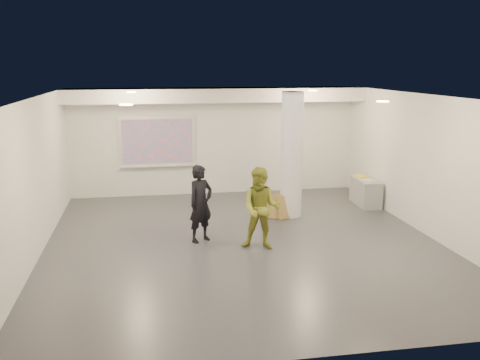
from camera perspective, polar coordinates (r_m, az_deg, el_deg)
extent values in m
cube|color=#36383D|center=(11.12, 0.36, -6.74)|extent=(8.00, 9.00, 0.01)
cube|color=silver|center=(10.53, 0.39, 8.89)|extent=(8.00, 9.00, 0.01)
cube|color=silver|center=(15.11, -2.73, 4.17)|extent=(8.00, 0.01, 3.00)
cube|color=silver|center=(6.50, 7.64, -6.88)|extent=(8.00, 0.01, 3.00)
cube|color=silver|center=(10.76, -21.08, 0.07)|extent=(0.01, 9.00, 3.00)
cube|color=silver|center=(12.09, 19.36, 1.47)|extent=(0.01, 9.00, 3.00)
cube|color=silver|center=(14.44, -2.50, 9.07)|extent=(8.00, 1.10, 0.36)
cylinder|color=#FFEA80|center=(12.86, -11.51, 9.16)|extent=(0.22, 0.22, 0.02)
cylinder|color=#FFEA80|center=(13.49, 7.77, 9.43)|extent=(0.22, 0.22, 0.02)
cylinder|color=#FFEA80|center=(8.86, -12.05, 7.86)|extent=(0.22, 0.22, 0.02)
cylinder|color=#FFEA80|center=(9.77, 14.98, 8.10)|extent=(0.22, 0.22, 0.02)
cylinder|color=white|center=(12.78, 5.54, 2.65)|extent=(0.52, 0.52, 3.00)
cube|color=silver|center=(14.94, -8.82, 4.15)|extent=(2.10, 0.06, 1.40)
cube|color=#0E5EAC|center=(14.90, -8.82, 4.12)|extent=(1.90, 0.01, 1.20)
cube|color=silver|center=(15.00, -8.73, 1.47)|extent=(2.10, 0.08, 0.04)
cube|color=gray|center=(14.38, 13.25, -1.24)|extent=(0.55, 1.20, 0.69)
cube|color=silver|center=(14.15, 13.59, -0.02)|extent=(0.34, 0.38, 0.02)
cube|color=yellow|center=(14.56, 12.85, 0.39)|extent=(0.34, 0.40, 0.03)
cube|color=olive|center=(12.85, 5.03, -2.87)|extent=(0.55, 0.37, 0.56)
cube|color=olive|center=(12.83, 3.48, -2.82)|extent=(0.58, 0.37, 0.57)
imported|color=black|center=(11.05, -4.22, -2.52)|extent=(0.70, 0.65, 1.61)
imported|color=olive|center=(10.58, 2.29, -3.06)|extent=(0.96, 0.85, 1.65)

